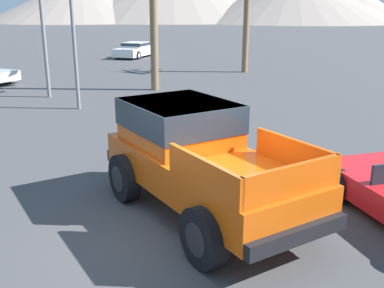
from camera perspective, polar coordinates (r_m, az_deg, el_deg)
name	(u,v)px	position (r m, az deg, el deg)	size (l,w,h in m)	color
ground_plane	(194,227)	(8.23, 0.25, -10.45)	(320.00, 320.00, 0.00)	#424244
orange_pickup_truck	(195,153)	(8.50, 0.43, -1.10)	(3.37, 5.30, 2.04)	#CC4C0C
parked_car_white	(135,50)	(36.56, -7.19, 11.81)	(4.01, 4.78, 1.16)	white
traffic_light_main	(11,5)	(20.64, -21.96, 16.06)	(3.08, 0.38, 5.61)	slate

